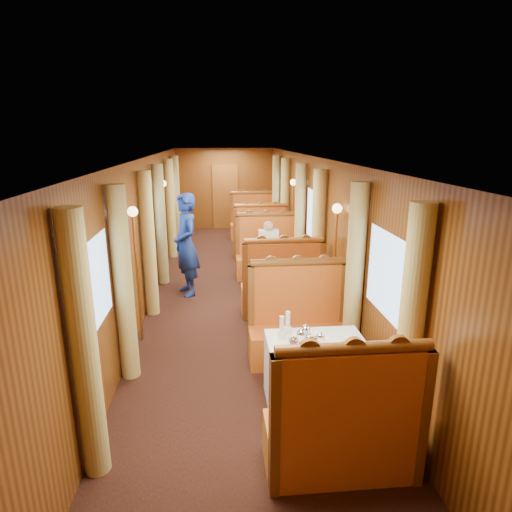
{
  "coord_description": "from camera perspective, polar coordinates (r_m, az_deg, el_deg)",
  "views": [
    {
      "loc": [
        -0.27,
        -7.54,
        2.86
      ],
      "look_at": [
        0.32,
        -1.15,
        1.05
      ],
      "focal_mm": 30.0,
      "sensor_mm": 36.0,
      "label": 1
    }
  ],
  "objects": [
    {
      "name": "floor",
      "position": [
        8.07,
        -3.0,
        -5.03
      ],
      "size": [
        3.0,
        12.0,
        0.01
      ],
      "primitive_type": null,
      "color": "black",
      "rests_on": "ground"
    },
    {
      "name": "ceiling",
      "position": [
        7.56,
        -3.27,
        12.99
      ],
      "size": [
        3.0,
        12.0,
        0.01
      ],
      "primitive_type": null,
      "rotation": [
        3.14,
        0.0,
        0.0
      ],
      "color": "silver",
      "rests_on": "wall_left"
    },
    {
      "name": "wall_far",
      "position": [
        13.64,
        -4.13,
        8.92
      ],
      "size": [
        3.0,
        0.01,
        2.5
      ],
      "primitive_type": null,
      "rotation": [
        1.57,
        0.0,
        0.0
      ],
      "color": "brown",
      "rests_on": "floor"
    },
    {
      "name": "wall_near",
      "position": [
        2.24,
        3.82,
        -30.05
      ],
      "size": [
        3.0,
        0.01,
        2.5
      ],
      "primitive_type": null,
      "rotation": [
        -1.57,
        0.0,
        0.0
      ],
      "color": "brown",
      "rests_on": "floor"
    },
    {
      "name": "wall_left",
      "position": [
        7.81,
        -14.21,
        3.36
      ],
      "size": [
        0.01,
        12.0,
        2.5
      ],
      "primitive_type": null,
      "rotation": [
        1.57,
        0.0,
        1.57
      ],
      "color": "brown",
      "rests_on": "floor"
    },
    {
      "name": "wall_right",
      "position": [
        7.91,
        7.81,
        3.86
      ],
      "size": [
        0.01,
        12.0,
        2.5
      ],
      "primitive_type": null,
      "rotation": [
        1.57,
        0.0,
        -1.57
      ],
      "color": "brown",
      "rests_on": "floor"
    },
    {
      "name": "doorway_far",
      "position": [
        13.64,
        -4.11,
        7.86
      ],
      "size": [
        0.8,
        0.04,
        2.0
      ],
      "primitive_type": "cube",
      "color": "brown",
      "rests_on": "floor"
    },
    {
      "name": "table_near",
      "position": [
        4.85,
        7.94,
        -15.21
      ],
      "size": [
        1.05,
        0.72,
        0.75
      ],
      "primitive_type": "cube",
      "color": "white",
      "rests_on": "floor"
    },
    {
      "name": "banquette_near_fwd",
      "position": [
        4.02,
        11.46,
        -21.92
      ],
      "size": [
        1.3,
        0.55,
        1.34
      ],
      "color": "#A83312",
      "rests_on": "floor"
    },
    {
      "name": "banquette_near_aft",
      "position": [
        5.7,
        5.66,
        -9.61
      ],
      "size": [
        1.3,
        0.55,
        1.34
      ],
      "color": "#A83312",
      "rests_on": "floor"
    },
    {
      "name": "table_mid",
      "position": [
        8.01,
        2.34,
        -2.35
      ],
      "size": [
        1.05,
        0.72,
        0.75
      ],
      "primitive_type": "cube",
      "color": "white",
      "rests_on": "floor"
    },
    {
      "name": "banquette_mid_fwd",
      "position": [
        7.04,
        3.42,
        -4.52
      ],
      "size": [
        1.3,
        0.55,
        1.34
      ],
      "color": "#A83312",
      "rests_on": "floor"
    },
    {
      "name": "banquette_mid_aft",
      "position": [
        8.95,
        1.49,
        -0.05
      ],
      "size": [
        1.3,
        0.55,
        1.34
      ],
      "color": "#A83312",
      "rests_on": "floor"
    },
    {
      "name": "table_far",
      "position": [
        11.36,
        0.03,
        3.11
      ],
      "size": [
        1.05,
        0.72,
        0.75
      ],
      "primitive_type": "cube",
      "color": "white",
      "rests_on": "floor"
    },
    {
      "name": "banquette_far_fwd",
      "position": [
        10.37,
        0.55,
        2.15
      ],
      "size": [
        1.3,
        0.55,
        1.34
      ],
      "color": "#A83312",
      "rests_on": "floor"
    },
    {
      "name": "banquette_far_aft",
      "position": [
        12.34,
        -0.41,
        4.35
      ],
      "size": [
        1.3,
        0.55,
        1.34
      ],
      "color": "#A83312",
      "rests_on": "floor"
    },
    {
      "name": "tea_tray",
      "position": [
        4.61,
        6.6,
        -11.47
      ],
      "size": [
        0.34,
        0.26,
        0.01
      ],
      "primitive_type": "cube",
      "rotation": [
        0.0,
        0.0,
        0.0
      ],
      "color": "silver",
      "rests_on": "table_near"
    },
    {
      "name": "teapot_left",
      "position": [
        4.55,
        6.07,
        -10.97
      ],
      "size": [
        0.18,
        0.13,
        0.14
      ],
      "primitive_type": null,
      "rotation": [
        0.0,
        0.0,
        0.04
      ],
      "color": "silver",
      "rests_on": "tea_tray"
    },
    {
      "name": "teapot_right",
      "position": [
        4.57,
        8.55,
        -11.14
      ],
      "size": [
        0.14,
        0.11,
        0.11
      ],
      "primitive_type": null,
      "rotation": [
        0.0,
        0.0,
        -0.01
      ],
      "color": "silver",
      "rests_on": "tea_tray"
    },
    {
      "name": "teapot_back",
      "position": [
        4.65,
        6.6,
        -10.39
      ],
      "size": [
        0.19,
        0.16,
        0.14
      ],
      "primitive_type": null,
      "rotation": [
        0.0,
        0.0,
        -0.25
      ],
      "color": "silver",
      "rests_on": "tea_tray"
    },
    {
      "name": "fruit_plate",
      "position": [
        4.62,
        12.19,
        -11.55
      ],
      "size": [
        0.21,
        0.21,
        0.05
      ],
      "rotation": [
        0.0,
        0.0,
        0.22
      ],
      "color": "white",
      "rests_on": "table_near"
    },
    {
      "name": "cup_inboard",
      "position": [
        4.64,
        3.45,
        -9.84
      ],
      "size": [
        0.08,
        0.08,
        0.26
      ],
      "rotation": [
        0.0,
        0.0,
        -0.19
      ],
      "color": "white",
      "rests_on": "table_near"
    },
    {
      "name": "cup_outboard",
      "position": [
        4.76,
        4.25,
        -9.16
      ],
      "size": [
        0.08,
        0.08,
        0.26
      ],
      "rotation": [
        0.0,
        0.0,
        -0.13
      ],
      "color": "white",
      "rests_on": "table_near"
    },
    {
      "name": "rose_vase_mid",
      "position": [
        7.84,
        2.64,
        1.45
      ],
      "size": [
        0.06,
        0.06,
        0.36
      ],
      "rotation": [
        0.0,
        0.0,
        -0.04
      ],
      "color": "silver",
      "rests_on": "table_mid"
    },
    {
      "name": "rose_vase_far",
      "position": [
        11.26,
        0.15,
        5.85
      ],
      "size": [
        0.06,
        0.06,
        0.36
      ],
      "rotation": [
        0.0,
        0.0,
        0.35
      ],
      "color": "silver",
      "rests_on": "table_far"
    },
    {
      "name": "window_left_near",
      "position": [
        4.45,
        -20.83,
        -3.78
      ],
      "size": [
        0.01,
        1.2,
        0.9
      ],
      "primitive_type": null,
      "rotation": [
        1.57,
        0.0,
        1.57
      ],
      "color": "#89ADDB",
      "rests_on": "wall_left"
    },
    {
      "name": "curtain_left_near_a",
      "position": [
        3.83,
        -21.92,
        -11.53
      ],
      "size": [
        0.22,
        0.22,
        2.35
      ],
      "primitive_type": "cylinder",
      "color": "tan",
      "rests_on": "floor"
    },
    {
      "name": "curtain_left_near_b",
      "position": [
        5.23,
        -17.24,
        -3.79
      ],
      "size": [
        0.22,
        0.22,
        2.35
      ],
      "primitive_type": "cylinder",
      "color": "tan",
      "rests_on": "floor"
    },
    {
      "name": "window_right_near",
      "position": [
        4.63,
        17.36,
        -2.72
      ],
      "size": [
        0.01,
        1.2,
        0.9
      ],
      "primitive_type": null,
      "rotation": [
        1.57,
        0.0,
        -1.57
      ],
      "color": "#89ADDB",
      "rests_on": "wall_right"
    },
    {
      "name": "curtain_right_near_a",
      "position": [
        4.03,
        19.85,
        -9.98
      ],
      "size": [
        0.22,
        0.22,
        2.35
      ],
      "primitive_type": "cylinder",
      "color": "tan",
      "rests_on": "floor"
    },
    {
      "name": "curtain_right_near_b",
      "position": [
        5.37,
        12.97,
        -2.95
      ],
      "size": [
        0.22,
        0.22,
        2.35
      ],
      "primitive_type": "cylinder",
      "color": "tan",
      "rests_on": "floor"
    },
    {
      "name": "window_left_mid",
      "position": [
        7.77,
        -14.2,
        4.81
      ],
      "size": [
        0.01,
        1.2,
        0.9
      ],
      "primitive_type": null,
      "rotation": [
        1.57,
        0.0,
        1.57
      ],
      "color": "#89ADDB",
      "rests_on": "wall_left"
    },
    {
      "name": "curtain_left_mid_a",
      "position": [
        7.06,
        -14.14,
        1.45
      ],
      "size": [
        0.22,
        0.22,
        2.35
      ],
      "primitive_type": "cylinder",
      "color": "tan",
      "rests_on": "floor"
    },
    {
      "name": "curtain_left_mid_b",
      "position": [
        8.56,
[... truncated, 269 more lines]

